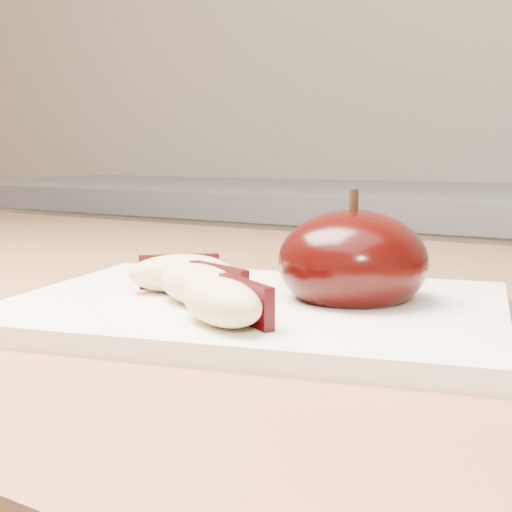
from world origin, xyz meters
The scene contains 5 objects.
cutting_board centered at (0.02, 0.40, 0.91)m, with size 0.28×0.20×0.01m, color white.
apple_half centered at (0.06, 0.43, 0.93)m, with size 0.11×0.11×0.07m.
apple_wedge_a centered at (-0.03, 0.40, 0.92)m, with size 0.07×0.07×0.02m.
apple_wedge_b centered at (0.00, 0.37, 0.92)m, with size 0.07×0.05×0.02m.
apple_wedge_c centered at (0.04, 0.34, 0.92)m, with size 0.07×0.06×0.02m.
Camera 1 is at (0.24, 0.06, 0.99)m, focal length 50.00 mm.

